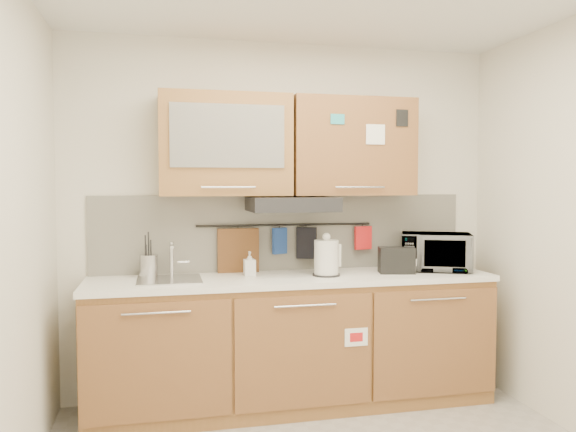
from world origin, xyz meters
name	(u,v)px	position (x,y,z in m)	size (l,w,h in m)	color
wall_back	(284,219)	(0.00, 1.50, 1.30)	(3.20, 3.20, 0.00)	silver
base_cabinet	(294,348)	(0.00, 1.19, 0.41)	(2.80, 0.64, 0.88)	#9C6137
countertop	(294,279)	(0.00, 1.19, 0.90)	(2.82, 0.62, 0.04)	white
backsplash	(285,232)	(0.00, 1.49, 1.20)	(2.80, 0.02, 0.56)	silver
upper_cabinets	(289,146)	(0.00, 1.32, 1.83)	(1.82, 0.37, 0.70)	#9C6137
range_hood	(292,204)	(0.00, 1.25, 1.42)	(0.60, 0.46, 0.10)	black
sink	(170,279)	(-0.85, 1.21, 0.92)	(0.42, 0.40, 0.26)	silver
utensil_rail	(286,225)	(0.00, 1.45, 1.26)	(0.02, 0.02, 1.30)	black
utensil_crock	(149,266)	(-0.99, 1.35, 1.00)	(0.16, 0.16, 0.31)	#ABAAAF
kettle	(326,259)	(0.23, 1.15, 1.04)	(0.23, 0.22, 0.30)	silver
toaster	(396,260)	(0.75, 1.15, 1.02)	(0.27, 0.20, 0.19)	black
microwave	(436,252)	(1.09, 1.22, 1.06)	(0.50, 0.34, 0.28)	#999999
soap_bottle	(250,264)	(-0.30, 1.27, 1.01)	(0.08, 0.08, 0.17)	#999999
cutting_board	(238,254)	(-0.35, 1.44, 1.05)	(0.30, 0.02, 0.37)	brown
oven_mitt	(280,241)	(-0.05, 1.44, 1.14)	(0.12, 0.03, 0.19)	navy
dark_pouch	(307,243)	(0.16, 1.44, 1.12)	(0.15, 0.04, 0.23)	black
pot_holder	(363,238)	(0.60, 1.44, 1.15)	(0.14, 0.02, 0.18)	red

